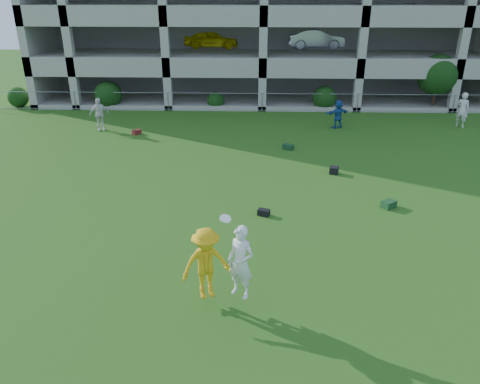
{
  "coord_description": "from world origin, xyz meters",
  "views": [
    {
      "loc": [
        -0.37,
        -10.43,
        7.32
      ],
      "look_at": [
        -0.84,
        3.0,
        1.4
      ],
      "focal_mm": 35.0,
      "sensor_mm": 36.0,
      "label": 1
    }
  ],
  "objects_px": {
    "bystander_b": "(99,114)",
    "frisbee_contest": "(215,263)",
    "bystander_e": "(463,110)",
    "crate_d": "(334,170)",
    "bystander_d": "(338,114)",
    "parking_garage": "(262,5)"
  },
  "relations": [
    {
      "from": "bystander_e",
      "to": "frisbee_contest",
      "type": "xyz_separation_m",
      "value": [
        -12.52,
        -16.73,
        0.26
      ]
    },
    {
      "from": "bystander_b",
      "to": "parking_garage",
      "type": "relative_size",
      "value": 0.06
    },
    {
      "from": "bystander_e",
      "to": "parking_garage",
      "type": "relative_size",
      "value": 0.07
    },
    {
      "from": "bystander_d",
      "to": "crate_d",
      "type": "relative_size",
      "value": 4.54
    },
    {
      "from": "bystander_e",
      "to": "bystander_b",
      "type": "bearing_deg",
      "value": 47.51
    },
    {
      "from": "bystander_b",
      "to": "parking_garage",
      "type": "height_order",
      "value": "parking_garage"
    },
    {
      "from": "bystander_e",
      "to": "crate_d",
      "type": "relative_size",
      "value": 5.59
    },
    {
      "from": "bystander_d",
      "to": "bystander_b",
      "type": "bearing_deg",
      "value": -23.62
    },
    {
      "from": "bystander_b",
      "to": "frisbee_contest",
      "type": "height_order",
      "value": "frisbee_contest"
    },
    {
      "from": "bystander_b",
      "to": "bystander_e",
      "type": "xyz_separation_m",
      "value": [
        20.19,
        1.4,
        0.07
      ]
    },
    {
      "from": "bystander_b",
      "to": "parking_garage",
      "type": "bearing_deg",
      "value": 24.45
    },
    {
      "from": "bystander_b",
      "to": "crate_d",
      "type": "xyz_separation_m",
      "value": [
        11.95,
        -6.17,
        -0.75
      ]
    },
    {
      "from": "parking_garage",
      "to": "bystander_e",
      "type": "bearing_deg",
      "value": -46.6
    },
    {
      "from": "bystander_d",
      "to": "crate_d",
      "type": "bearing_deg",
      "value": 52.51
    },
    {
      "from": "bystander_d",
      "to": "parking_garage",
      "type": "xyz_separation_m",
      "value": [
        -4.21,
        12.33,
        5.22
      ]
    },
    {
      "from": "crate_d",
      "to": "bystander_d",
      "type": "bearing_deg",
      "value": 80.17
    },
    {
      "from": "bystander_b",
      "to": "crate_d",
      "type": "relative_size",
      "value": 5.17
    },
    {
      "from": "bystander_e",
      "to": "crate_d",
      "type": "distance_m",
      "value": 11.21
    },
    {
      "from": "bystander_d",
      "to": "bystander_e",
      "type": "xyz_separation_m",
      "value": [
        7.0,
        0.47,
        0.18
      ]
    },
    {
      "from": "bystander_d",
      "to": "parking_garage",
      "type": "relative_size",
      "value": 0.05
    },
    {
      "from": "bystander_b",
      "to": "bystander_d",
      "type": "height_order",
      "value": "bystander_b"
    },
    {
      "from": "bystander_e",
      "to": "parking_garage",
      "type": "distance_m",
      "value": 17.08
    }
  ]
}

